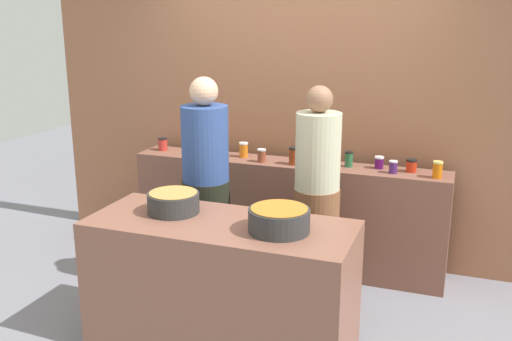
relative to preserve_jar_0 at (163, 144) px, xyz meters
name	(u,v)px	position (x,y,z in m)	size (l,w,h in m)	color
ground	(239,324)	(1.19, -1.12, -0.99)	(12.00, 12.00, 0.00)	slate
storefront_wall	(300,90)	(1.19, 0.33, 0.51)	(4.80, 0.12, 3.00)	#996143
display_shelf	(286,214)	(1.19, -0.02, -0.52)	(2.70, 0.36, 0.93)	brown
prep_table	(221,286)	(1.19, -1.42, -0.55)	(1.70, 0.70, 0.88)	brown
preserve_jar_0	(163,144)	(0.00, 0.00, 0.00)	(0.09, 0.09, 0.11)	#B72F28
preserve_jar_1	(212,149)	(0.51, -0.05, 0.01)	(0.08, 0.08, 0.13)	gold
preserve_jar_2	(244,150)	(0.79, 0.01, 0.01)	(0.08, 0.08, 0.13)	orange
preserve_jar_3	(262,155)	(0.99, -0.09, 0.00)	(0.07, 0.07, 0.11)	brown
preserve_jar_4	(294,156)	(1.27, -0.08, 0.02)	(0.09, 0.09, 0.15)	maroon
preserve_jar_5	(316,157)	(1.45, -0.02, 0.01)	(0.08, 0.08, 0.13)	olive
preserve_jar_6	(349,159)	(1.72, 0.01, 0.01)	(0.07, 0.07, 0.13)	#265F36
preserve_jar_7	(379,162)	(1.96, 0.04, -0.01)	(0.07, 0.07, 0.10)	#501052
preserve_jar_8	(393,167)	(2.08, -0.07, -0.01)	(0.07, 0.07, 0.10)	#43205F
preserve_jar_9	(411,165)	(2.21, 0.02, -0.01)	(0.09, 0.09, 0.10)	red
preserve_jar_10	(438,170)	(2.42, -0.09, 0.01)	(0.08, 0.08, 0.13)	#D2630B
cooking_pot_left	(173,202)	(0.83, -1.36, -0.04)	(0.34, 0.34, 0.14)	#2D2D2D
cooking_pot_center	(279,220)	(1.59, -1.45, -0.04)	(0.37, 0.37, 0.15)	#2D2D2D
cook_with_tongs	(206,199)	(0.78, -0.74, -0.22)	(0.37, 0.37, 1.71)	black
cook_in_cap	(316,209)	(1.61, -0.61, -0.23)	(0.34, 0.34, 1.66)	brown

